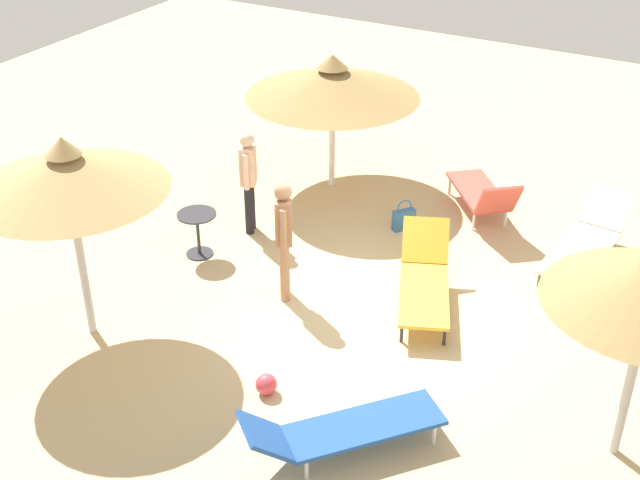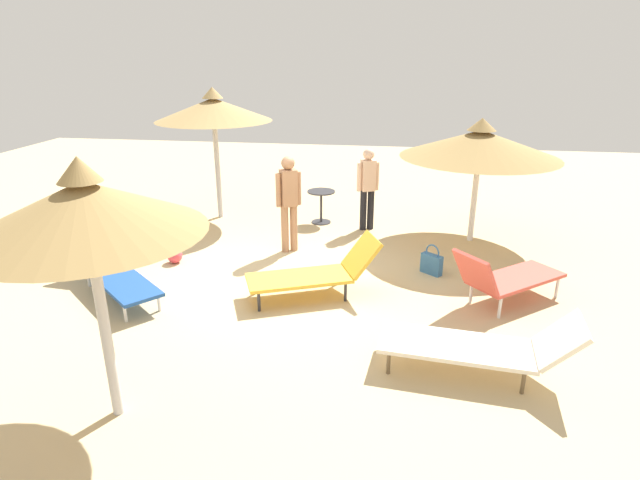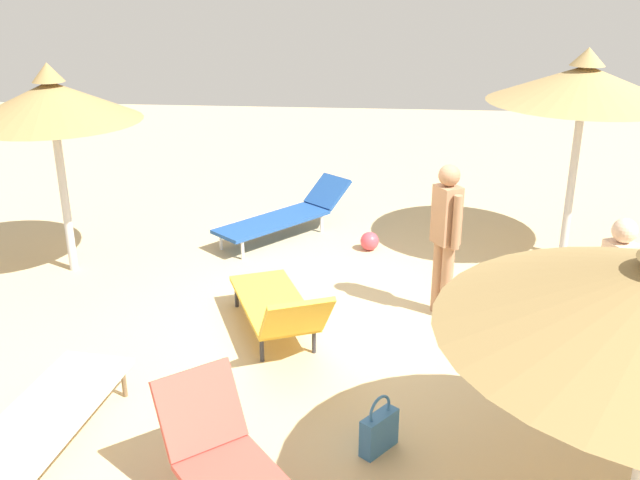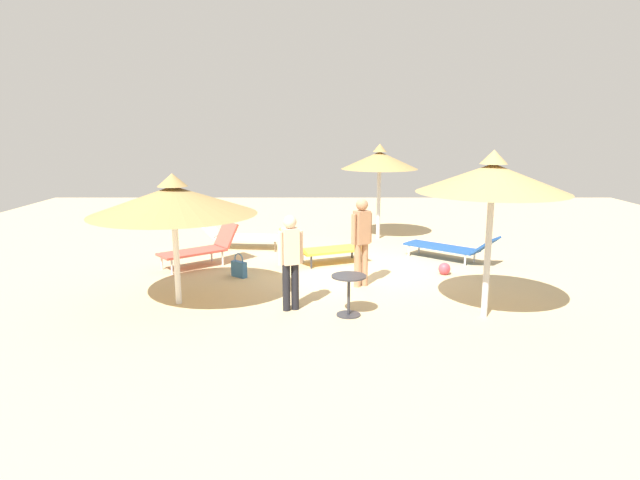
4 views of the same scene
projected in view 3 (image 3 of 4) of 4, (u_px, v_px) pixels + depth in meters
name	position (u px, v px, depth m)	size (l,w,h in m)	color
ground	(331.00, 322.00, 7.89)	(24.00, 24.00, 0.10)	tan
parasol_umbrella_center	(52.00, 102.00, 8.34)	(2.07, 2.07, 2.58)	#B2B2B7
parasol_umbrella_back	(585.00, 84.00, 8.76)	(2.36, 2.36, 2.70)	#B2B2B7
lounge_chair_near_left	(286.00, 214.00, 10.10)	(2.01, 1.84, 0.68)	#1E478C
lounge_chair_near_right	(31.00, 424.00, 5.50)	(2.17, 0.89, 0.77)	silver
lounge_chair_edge	(279.00, 307.00, 7.28)	(2.00, 1.32, 0.85)	gold
lounge_chair_far_right	(241.00, 480.00, 4.81)	(1.73, 1.57, 0.90)	#CC4C3F
person_standing_far_left	(446.00, 231.00, 7.63)	(0.40, 0.32, 1.71)	#A57554
person_standing_center	(614.00, 294.00, 6.35)	(0.42, 0.30, 1.62)	black
handbag	(379.00, 430.00, 5.70)	(0.35, 0.32, 0.50)	#336699
side_table_round	(608.00, 294.00, 7.38)	(0.57, 0.57, 0.68)	#2D2D33
beach_ball	(370.00, 241.00, 9.69)	(0.25, 0.25, 0.25)	#D83F4C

